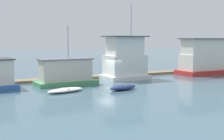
{
  "coord_description": "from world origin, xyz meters",
  "views": [
    {
      "loc": [
        -17.13,
        -32.56,
        5.0
      ],
      "look_at": [
        0.0,
        -1.0,
        1.4
      ],
      "focal_mm": 50.0,
      "sensor_mm": 36.0,
      "label": 1
    }
  ],
  "objects_px": {
    "houseboat_white": "(125,60)",
    "dinghy_navy": "(123,87)",
    "houseboat_green": "(66,73)",
    "mooring_post_far_left": "(129,72)",
    "dinghy_white": "(66,90)",
    "houseboat_red": "(203,58)"
  },
  "relations": [
    {
      "from": "houseboat_white",
      "to": "dinghy_white",
      "type": "distance_m",
      "value": 11.53
    },
    {
      "from": "houseboat_green",
      "to": "houseboat_white",
      "type": "distance_m",
      "value": 8.31
    },
    {
      "from": "dinghy_navy",
      "to": "mooring_post_far_left",
      "type": "distance_m",
      "value": 10.58
    },
    {
      "from": "houseboat_white",
      "to": "dinghy_white",
      "type": "bearing_deg",
      "value": -150.33
    },
    {
      "from": "houseboat_green",
      "to": "houseboat_red",
      "type": "xyz_separation_m",
      "value": [
        20.55,
        0.37,
        1.01
      ]
    },
    {
      "from": "dinghy_white",
      "to": "houseboat_white",
      "type": "bearing_deg",
      "value": 29.67
    },
    {
      "from": "dinghy_white",
      "to": "mooring_post_far_left",
      "type": "height_order",
      "value": "mooring_post_far_left"
    },
    {
      "from": "houseboat_green",
      "to": "mooring_post_far_left",
      "type": "bearing_deg",
      "value": 15.53
    },
    {
      "from": "houseboat_white",
      "to": "dinghy_navy",
      "type": "relative_size",
      "value": 2.75
    },
    {
      "from": "dinghy_white",
      "to": "mooring_post_far_left",
      "type": "distance_m",
      "value": 13.54
    },
    {
      "from": "houseboat_green",
      "to": "mooring_post_far_left",
      "type": "height_order",
      "value": "houseboat_green"
    },
    {
      "from": "mooring_post_far_left",
      "to": "houseboat_green",
      "type": "bearing_deg",
      "value": -164.47
    },
    {
      "from": "dinghy_white",
      "to": "mooring_post_far_left",
      "type": "xyz_separation_m",
      "value": [
        11.45,
        7.22,
        0.49
      ]
    },
    {
      "from": "dinghy_navy",
      "to": "houseboat_green",
      "type": "bearing_deg",
      "value": 122.1
    },
    {
      "from": "mooring_post_far_left",
      "to": "dinghy_navy",
      "type": "bearing_deg",
      "value": -124.85
    },
    {
      "from": "houseboat_white",
      "to": "houseboat_red",
      "type": "relative_size",
      "value": 1.27
    },
    {
      "from": "dinghy_white",
      "to": "mooring_post_far_left",
      "type": "bearing_deg",
      "value": 32.23
    },
    {
      "from": "houseboat_red",
      "to": "dinghy_navy",
      "type": "distance_m",
      "value": 18.08
    },
    {
      "from": "houseboat_green",
      "to": "houseboat_red",
      "type": "bearing_deg",
      "value": 1.04
    },
    {
      "from": "houseboat_red",
      "to": "dinghy_white",
      "type": "xyz_separation_m",
      "value": [
        -22.22,
        -4.87,
        -2.13
      ]
    },
    {
      "from": "dinghy_white",
      "to": "houseboat_green",
      "type": "bearing_deg",
      "value": 69.66
    },
    {
      "from": "dinghy_white",
      "to": "dinghy_navy",
      "type": "distance_m",
      "value": 5.6
    }
  ]
}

